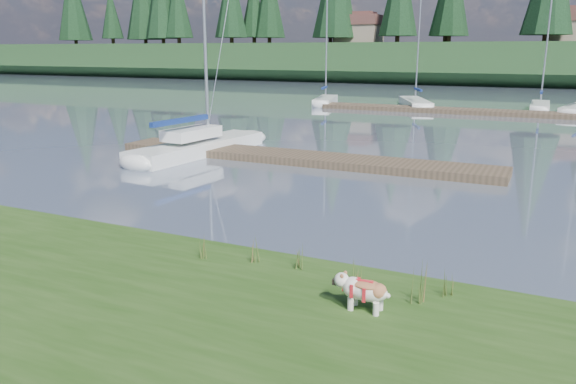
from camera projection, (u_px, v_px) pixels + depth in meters
The scene contains 20 objects.
ground at pixel (474, 114), 39.23m from camera, with size 200.00×200.00×0.00m, color slate.
bank at pixel (109, 363), 7.69m from camera, with size 60.00×9.00×0.35m, color #2B4919.
ridge at pixel (520, 64), 76.23m from camera, with size 200.00×20.00×5.00m, color #1B361A.
bulldog at pixel (364, 289), 8.81m from camera, with size 0.91×0.41×0.55m.
sailboat_main at pixel (208, 142), 24.46m from camera, with size 2.41×8.44×12.03m.
dock_near at pixel (298, 158), 22.48m from camera, with size 16.00×2.00×0.30m, color #4C3D2C.
dock_far at pixel (505, 113), 38.36m from camera, with size 26.00×2.20×0.30m, color #4C3D2C.
sailboat_bg_0 at pixel (326, 100), 46.51m from camera, with size 2.82×6.71×9.72m.
sailboat_bg_1 at pixel (414, 102), 44.72m from camera, with size 4.46×7.86×11.75m.
sailboat_bg_2 at pixel (540, 105), 41.62m from camera, with size 1.37×6.34×9.68m.
weed_0 at pixel (253, 250), 10.81m from camera, with size 0.17×0.14×0.61m.
weed_1 at pixel (301, 257), 10.51m from camera, with size 0.17×0.14×0.53m.
weed_2 at pixel (419, 285), 9.04m from camera, with size 0.17×0.14×0.75m.
weed_3 at pixel (203, 247), 10.99m from camera, with size 0.17×0.14×0.56m.
weed_4 at pixel (358, 275), 9.70m from camera, with size 0.17×0.14×0.51m.
weed_5 at pixel (450, 284), 9.30m from camera, with size 0.17×0.14×0.54m.
mud_lip at pixel (261, 263), 11.56m from camera, with size 60.00×0.50×0.14m, color #33281C.
conifer_1 at pixel (254, 5), 89.00m from camera, with size 4.40×4.40×11.30m.
house_0 at pixel (359, 29), 81.60m from camera, with size 6.30×5.30×4.65m.
house_1 at pixel (573, 26), 70.80m from camera, with size 6.30×5.30×4.65m.
Camera 1 is at (5.18, -11.14, 4.35)m, focal length 35.00 mm.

